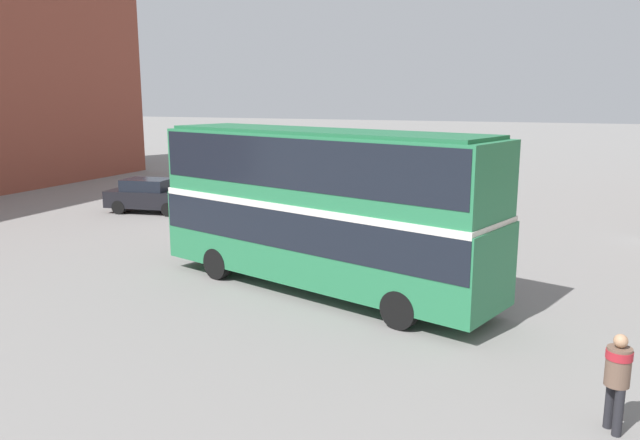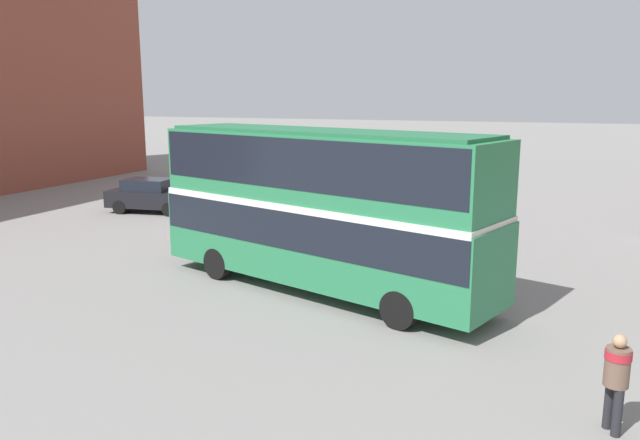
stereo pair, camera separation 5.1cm
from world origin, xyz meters
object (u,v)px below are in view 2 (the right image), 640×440
at_px(double_decker_bus, 320,201).
at_px(parked_car_kerb_near, 434,186).
at_px(pedestrian_foreground, 617,373).
at_px(parked_car_kerb_far, 151,195).

bearing_deg(double_decker_bus, parked_car_kerb_near, 108.48).
relative_size(pedestrian_foreground, parked_car_kerb_near, 0.43).
distance_m(parked_car_kerb_near, parked_car_kerb_far, 15.13).
relative_size(double_decker_bus, parked_car_kerb_far, 2.51).
xyz_separation_m(pedestrian_foreground, parked_car_kerb_near, (-7.74, 23.06, -0.31)).
distance_m(double_decker_bus, parked_car_kerb_far, 15.21).
bearing_deg(pedestrian_foreground, double_decker_bus, -63.37).
bearing_deg(pedestrian_foreground, parked_car_kerb_far, -62.63).
distance_m(pedestrian_foreground, parked_car_kerb_far, 24.52).
bearing_deg(parked_car_kerb_far, double_decker_bus, -43.10).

